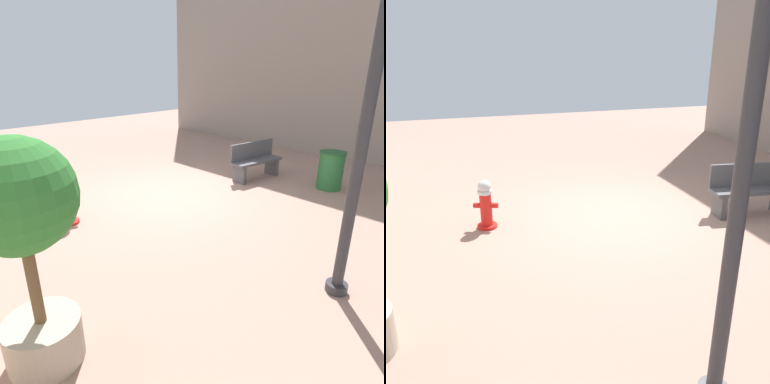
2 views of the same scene
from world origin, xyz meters
TOP-DOWN VIEW (x-y plane):
  - ground_plane at (0.00, 0.00)m, footprint 23.40×23.40m
  - fire_hydrant at (2.38, -0.14)m, footprint 0.43×0.41m
  - bench_near at (-2.37, 0.67)m, footprint 1.54×0.64m
  - planter_tree at (4.00, 2.71)m, footprint 1.03×1.03m
  - street_lamp at (0.80, 4.30)m, footprint 0.36×0.36m
  - trash_bin at (-2.99, 2.43)m, footprint 0.60×0.60m

SIDE VIEW (x-z plane):
  - ground_plane at x=0.00m, z-range 0.00..0.00m
  - fire_hydrant at x=2.38m, z-range 0.00..0.87m
  - trash_bin at x=-2.99m, z-range 0.00..0.91m
  - bench_near at x=-2.37m, z-range 0.01..0.96m
  - planter_tree at x=4.00m, z-range 0.33..2.63m
  - street_lamp at x=0.80m, z-range 0.51..5.13m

